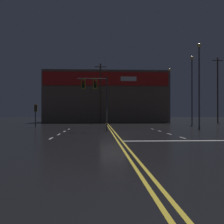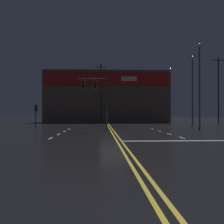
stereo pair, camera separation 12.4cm
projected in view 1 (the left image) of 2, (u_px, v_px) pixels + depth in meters
ground_plane at (114, 133)px, 23.95m from camera, size 200.00×200.00×0.00m
road_markings at (125, 134)px, 22.56m from camera, size 14.62×60.00×0.01m
traffic_signal_median at (95, 90)px, 25.85m from camera, size 3.11×0.36×5.70m
traffic_signal_corner_northwest at (36, 111)px, 33.78m from camera, size 0.42×0.36×3.06m
streetlight_near_left at (170, 89)px, 44.97m from camera, size 0.56×0.56×9.99m
streetlight_near_right at (192, 82)px, 40.21m from camera, size 0.56×0.56×11.11m
streetlight_far_left at (199, 75)px, 32.87m from camera, size 0.56×0.56×11.12m
building_backdrop at (106, 98)px, 55.05m from camera, size 25.74×10.23×10.71m
utility_pole_row at (104, 90)px, 48.10m from camera, size 47.19×0.26×12.92m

